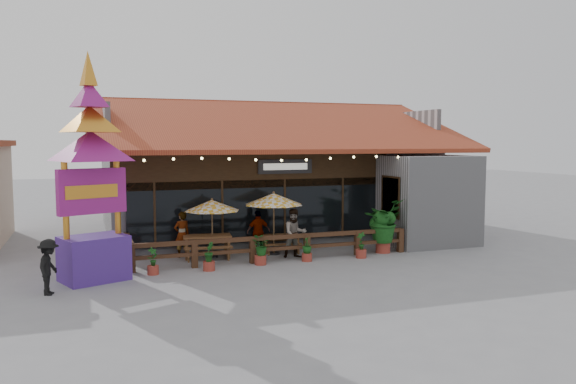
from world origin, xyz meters
name	(u,v)px	position (x,y,z in m)	size (l,w,h in m)	color
ground	(314,255)	(0.00, 0.00, 0.00)	(100.00, 100.00, 0.00)	gray
restaurant_building	(266,183)	(0.26, 6.61, 2.21)	(15.50, 14.73, 6.09)	#A6A6AA
patio_railing	(258,244)	(-2.25, -0.27, 0.61)	(10.00, 2.60, 0.92)	#472A19
umbrella_left	(212,206)	(-3.59, 0.95, 1.88)	(2.14, 2.14, 2.15)	brown
umbrella_right	(274,199)	(-1.33, 0.73, 2.05)	(2.41, 2.41, 2.35)	brown
picnic_table_left	(207,243)	(-3.77, 0.94, 0.55)	(1.89, 1.69, 0.82)	brown
picnic_table_right	(281,240)	(-0.94, 1.02, 0.45)	(1.54, 1.38, 0.67)	brown
thai_sign_tower	(91,152)	(-7.65, -1.18, 3.86)	(3.50, 3.50, 7.30)	#452382
tropical_plant	(383,222)	(2.63, -0.37, 1.16)	(1.88, 1.79, 2.03)	maroon
diner_a	(182,234)	(-4.61, 1.35, 0.83)	(0.61, 0.40, 1.66)	#332110
diner_b	(295,233)	(-0.82, -0.13, 0.88)	(0.86, 0.67, 1.77)	#332110
diner_c	(258,231)	(-1.76, 1.28, 0.79)	(0.93, 0.39, 1.59)	#332110
pedestrian	(49,267)	(-8.83, -2.43, 0.77)	(0.99, 0.57, 1.53)	black
planter_a	(153,263)	(-5.91, -1.02, 0.36)	(0.37, 0.35, 0.87)	maroon
planter_b	(209,258)	(-4.14, -1.08, 0.42)	(0.38, 0.42, 0.93)	maroon
planter_c	(260,249)	(-2.32, -0.80, 0.55)	(0.76, 0.73, 0.98)	maroon
planter_d	(307,249)	(-0.63, -0.82, 0.42)	(0.44, 0.44, 0.87)	maroon
planter_e	(361,247)	(1.41, -0.95, 0.39)	(0.38, 0.39, 0.94)	maroon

